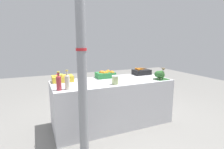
# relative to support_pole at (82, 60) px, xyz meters

# --- Properties ---
(ground_plane) EXTENTS (10.00, 10.00, 0.00)m
(ground_plane) POSITION_rel_support_pole_xyz_m (0.65, 0.61, -1.18)
(ground_plane) COLOR gray
(market_table) EXTENTS (1.93, 0.79, 0.75)m
(market_table) POSITION_rel_support_pole_xyz_m (0.65, 0.61, -0.80)
(market_table) COLOR silver
(market_table) RESTS_ON ground_plane
(support_pole) EXTENTS (0.12, 0.12, 2.35)m
(support_pole) POSITION_rel_support_pole_xyz_m (0.00, 0.00, 0.00)
(support_pole) COLOR gray
(support_pole) RESTS_ON ground_plane
(apple_crate) EXTENTS (0.32, 0.23, 0.13)m
(apple_crate) POSITION_rel_support_pole_xyz_m (-0.11, 0.87, -0.37)
(apple_crate) COLOR gold
(apple_crate) RESTS_ON market_table
(orange_crate) EXTENTS (0.32, 0.23, 0.13)m
(orange_crate) POSITION_rel_support_pole_xyz_m (0.64, 0.86, -0.37)
(orange_crate) COLOR #2D8442
(orange_crate) RESTS_ON market_table
(carrot_crate) EXTENTS (0.32, 0.23, 0.13)m
(carrot_crate) POSITION_rel_support_pole_xyz_m (1.39, 0.87, -0.37)
(carrot_crate) COLOR black
(carrot_crate) RESTS_ON market_table
(broccoli_pile) EXTENTS (0.24, 0.18, 0.16)m
(broccoli_pile) POSITION_rel_support_pole_xyz_m (1.43, 0.36, -0.35)
(broccoli_pile) COLOR #2D602D
(broccoli_pile) RESTS_ON market_table
(juice_bottle_ruby) EXTENTS (0.07, 0.07, 0.25)m
(juice_bottle_ruby) POSITION_rel_support_pole_xyz_m (-0.22, 0.36, -0.32)
(juice_bottle_ruby) COLOR #B2333D
(juice_bottle_ruby) RESTS_ON market_table
(juice_bottle_cloudy) EXTENTS (0.07, 0.07, 0.26)m
(juice_bottle_cloudy) POSITION_rel_support_pole_xyz_m (-0.12, 0.36, -0.32)
(juice_bottle_cloudy) COLOR beige
(juice_bottle_cloudy) RESTS_ON market_table
(pickle_jar) EXTENTS (0.10, 0.10, 0.13)m
(pickle_jar) POSITION_rel_support_pole_xyz_m (0.59, 0.36, -0.36)
(pickle_jar) COLOR #B2C684
(pickle_jar) RESTS_ON market_table
(sparrow_bird) EXTENTS (0.05, 0.13, 0.05)m
(sparrow_bird) POSITION_rel_support_pole_xyz_m (1.47, 0.33, -0.25)
(sparrow_bird) COLOR #4C3D2D
(sparrow_bird) RESTS_ON broccoli_pile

